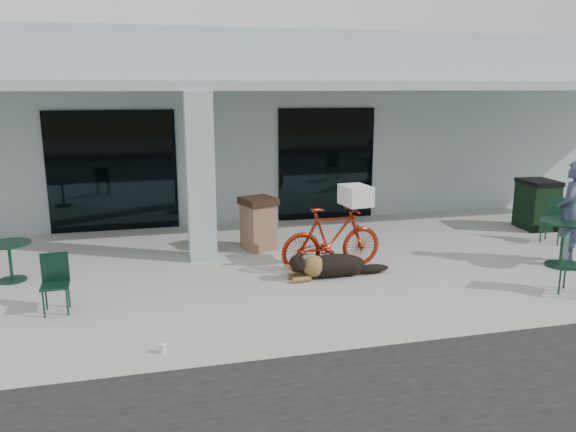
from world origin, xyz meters
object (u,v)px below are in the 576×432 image
object	(u,v)px
dog	(332,264)
cafe_table_far	(564,244)
cafe_chair_far_b	(553,220)
cafe_chair_near	(55,285)
person	(571,213)
bicycle	(332,238)
cafe_chair_far_a	(576,265)
wheeled_bin	(537,204)
trash_receptacle	(259,224)
cafe_table_near	(10,262)

from	to	relation	value
dog	cafe_table_far	world-z (taller)	cafe_table_far
dog	cafe_chair_far_b	bearing A→B (deg)	4.81
dog	cafe_chair_near	xyz separation A→B (m)	(-4.35, -0.54, 0.20)
cafe_chair_near	person	world-z (taller)	person
dog	bicycle	bearing A→B (deg)	67.29
cafe_chair_far_a	wheeled_bin	world-z (taller)	wheeled_bin
person	trash_receptacle	xyz separation A→B (m)	(-5.35, 2.26, -0.42)
cafe_table_far	dog	bearing A→B (deg)	174.02
cafe_chair_far_a	cafe_chair_near	bearing A→B (deg)	133.12
cafe_chair_far_b	trash_receptacle	size ratio (longest dim) A/B	0.89
dog	cafe_chair_near	distance (m)	4.39
bicycle	dog	world-z (taller)	bicycle
cafe_table_near	cafe_table_far	size ratio (longest dim) A/B	0.79
cafe_table_near	cafe_chair_near	distance (m)	1.90
cafe_chair_far_a	trash_receptacle	world-z (taller)	trash_receptacle
cafe_chair_far_a	cafe_table_near	bearing A→B (deg)	123.78
cafe_table_far	trash_receptacle	xyz separation A→B (m)	(-5.16, 2.41, 0.11)
bicycle	wheeled_bin	distance (m)	5.76
dog	cafe_chair_far_a	xyz separation A→B (m)	(3.44, -1.70, 0.24)
cafe_table_near	wheeled_bin	world-z (taller)	wheeled_bin
wheeled_bin	cafe_table_near	bearing A→B (deg)	-170.86
person	wheeled_bin	world-z (taller)	person
cafe_table_near	trash_receptacle	distance (m)	4.49
trash_receptacle	wheeled_bin	distance (m)	6.52
cafe_table_near	trash_receptacle	bearing A→B (deg)	11.11
person	cafe_chair_far_b	bearing A→B (deg)	-160.29
person	cafe_table_near	bearing A→B (deg)	-49.10
trash_receptacle	person	bearing A→B (deg)	-22.94
wheeled_bin	cafe_chair_far_a	bearing A→B (deg)	-115.97
cafe_chair_near	cafe_chair_far_a	bearing A→B (deg)	-11.32
dog	person	world-z (taller)	person
cafe_chair_near	cafe_chair_far_a	distance (m)	7.88
cafe_chair_far_a	person	world-z (taller)	person
cafe_table_far	trash_receptacle	distance (m)	5.70
cafe_chair_near	person	bearing A→B (deg)	-1.32
bicycle	trash_receptacle	distance (m)	1.87
bicycle	dog	xyz separation A→B (m)	(-0.12, -0.39, -0.34)
cafe_chair_near	wheeled_bin	size ratio (longest dim) A/B	0.75
cafe_chair_near	person	distance (m)	8.82
person	cafe_table_far	bearing A→B (deg)	-3.08
dog	wheeled_bin	distance (m)	6.01
cafe_chair_far_b	cafe_table_far	bearing A→B (deg)	-67.79
cafe_chair_near	person	size ratio (longest dim) A/B	0.45
cafe_table_near	cafe_table_far	bearing A→B (deg)	-9.19
cafe_table_near	wheeled_bin	distance (m)	10.96
bicycle	cafe_table_near	size ratio (longest dim) A/B	2.69
cafe_chair_far_b	person	distance (m)	1.55
bicycle	cafe_chair_far_b	distance (m)	5.09
bicycle	cafe_table_near	bearing A→B (deg)	76.13
person	dog	bearing A→B (deg)	-44.78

